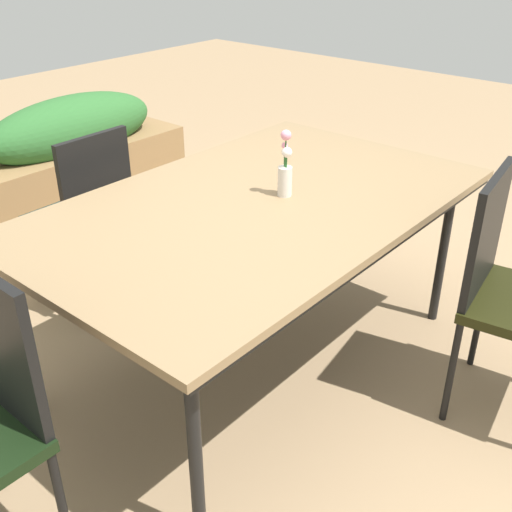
{
  "coord_description": "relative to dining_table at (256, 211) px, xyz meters",
  "views": [
    {
      "loc": [
        -1.74,
        -1.45,
        1.77
      ],
      "look_at": [
        -0.02,
        0.01,
        0.53
      ],
      "focal_mm": 43.41,
      "sensor_mm": 36.0,
      "label": 1
    }
  ],
  "objects": [
    {
      "name": "flower_vase",
      "position": [
        0.12,
        -0.05,
        0.15
      ],
      "size": [
        0.06,
        0.06,
        0.27
      ],
      "color": "silver",
      "rests_on": "dining_table"
    },
    {
      "name": "dining_table",
      "position": [
        0.0,
        0.0,
        0.0
      ],
      "size": [
        1.89,
        1.17,
        0.78
      ],
      "color": "#8C704C",
      "rests_on": "ground"
    },
    {
      "name": "ground_plane",
      "position": [
        0.02,
        -0.01,
        -0.74
      ],
      "size": [
        12.0,
        12.0,
        0.0
      ],
      "primitive_type": "plane",
      "color": "#9E7F5B"
    },
    {
      "name": "chair_far_side",
      "position": [
        -0.18,
        0.92,
        -0.2
      ],
      "size": [
        0.41,
        0.41,
        0.93
      ],
      "rotation": [
        0.0,
        0.0,
        0.02
      ],
      "color": "black",
      "rests_on": "ground"
    }
  ]
}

